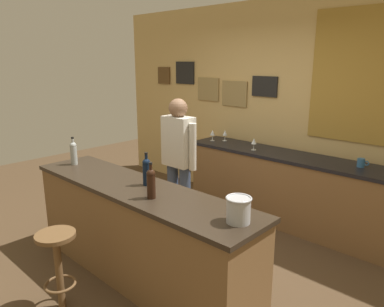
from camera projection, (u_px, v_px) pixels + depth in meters
ground_plane at (170, 261)px, 3.78m from camera, size 10.00×10.00×0.00m
back_wall at (279, 107)px, 4.85m from camera, size 6.00×0.09×2.80m
bar_counter at (138, 233)px, 3.38m from camera, size 2.58×0.60×0.92m
side_counter at (286, 189)px, 4.57m from camera, size 2.76×0.56×0.90m
bartender at (179, 159)px, 4.13m from camera, size 0.52×0.21×1.62m
bar_stool at (58, 258)px, 2.96m from camera, size 0.32×0.32×0.68m
wine_bottle_a at (74, 152)px, 3.93m from camera, size 0.07×0.07×0.31m
wine_bottle_b at (147, 171)px, 3.28m from camera, size 0.07×0.07×0.31m
wine_bottle_c at (151, 182)px, 2.96m from camera, size 0.07×0.07×0.31m
ice_bucket at (239, 209)px, 2.53m from camera, size 0.19×0.19×0.19m
wine_glass_a at (212, 133)px, 5.20m from camera, size 0.07×0.07×0.16m
wine_glass_b at (225, 133)px, 5.19m from camera, size 0.07×0.07×0.16m
wine_glass_c at (254, 142)px, 4.66m from camera, size 0.07×0.07×0.16m
coffee_mug at (361, 163)px, 3.93m from camera, size 0.12×0.08×0.09m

